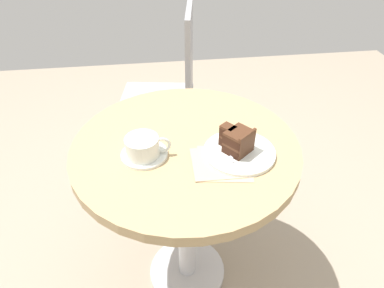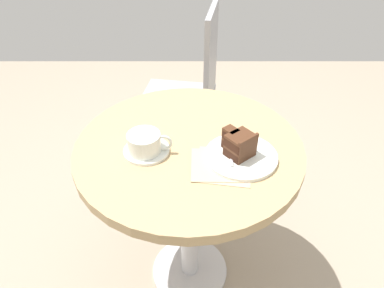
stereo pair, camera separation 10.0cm
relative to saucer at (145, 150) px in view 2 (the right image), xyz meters
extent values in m
cube|color=gray|center=(0.13, 0.04, -0.72)|extent=(4.40, 4.40, 0.01)
cylinder|color=tan|center=(0.13, 0.04, -0.02)|extent=(0.72, 0.72, 0.03)
cylinder|color=silver|center=(0.13, 0.04, -0.37)|extent=(0.07, 0.07, 0.66)
cylinder|color=silver|center=(0.13, 0.04, -0.71)|extent=(0.32, 0.32, 0.02)
cylinder|color=silver|center=(0.00, 0.00, 0.00)|extent=(0.14, 0.14, 0.01)
cylinder|color=silver|center=(0.00, -0.01, 0.03)|extent=(0.10, 0.10, 0.06)
cylinder|color=beige|center=(0.00, -0.01, 0.06)|extent=(0.09, 0.09, 0.00)
torus|color=silver|center=(0.05, -0.01, 0.03)|extent=(0.05, 0.01, 0.05)
cube|color=silver|center=(-0.03, 0.04, 0.01)|extent=(0.07, 0.06, 0.00)
ellipsoid|color=silver|center=(0.01, 0.07, 0.01)|extent=(0.02, 0.02, 0.00)
cylinder|color=silver|center=(0.28, -0.03, 0.00)|extent=(0.22, 0.22, 0.01)
cube|color=#381E14|center=(0.28, -0.03, 0.02)|extent=(0.10, 0.10, 0.03)
cube|color=#381E14|center=(0.25, 0.00, 0.02)|extent=(0.05, 0.05, 0.03)
cube|color=#4C2B19|center=(0.28, -0.03, 0.04)|extent=(0.10, 0.10, 0.01)
cube|color=#4C2B19|center=(0.25, 0.00, 0.04)|extent=(0.05, 0.05, 0.01)
cube|color=#381E14|center=(0.28, -0.03, 0.06)|extent=(0.10, 0.10, 0.03)
cube|color=#381E14|center=(0.25, 0.00, 0.06)|extent=(0.05, 0.05, 0.03)
cube|color=#4C2B19|center=(0.28, -0.03, 0.07)|extent=(0.10, 0.10, 0.01)
cube|color=#4C2B19|center=(0.25, 0.00, 0.07)|extent=(0.05, 0.05, 0.01)
cube|color=#4C2B19|center=(0.30, -0.05, 0.05)|extent=(0.06, 0.05, 0.08)
cube|color=silver|center=(0.25, -0.03, 0.01)|extent=(0.01, 0.11, 0.00)
cube|color=silver|center=(0.26, 0.04, 0.01)|extent=(0.02, 0.04, 0.00)
cube|color=tan|center=(0.23, -0.07, 0.00)|extent=(0.18, 0.18, 0.00)
cube|color=tan|center=(0.21, -0.06, 0.00)|extent=(0.15, 0.15, 0.00)
cylinder|color=#9E9EA3|center=(-0.08, 0.97, -0.50)|extent=(0.02, 0.02, 0.43)
cylinder|color=#9E9EA3|center=(-0.13, 0.65, -0.50)|extent=(0.02, 0.02, 0.43)
cylinder|color=#9E9EA3|center=(0.24, 0.92, -0.50)|extent=(0.02, 0.02, 0.43)
cylinder|color=#9E9EA3|center=(0.19, 0.60, -0.50)|extent=(0.02, 0.02, 0.43)
cube|color=#9E9EA3|center=(0.06, 0.78, -0.28)|extent=(0.44, 0.44, 0.02)
cube|color=#9E9EA3|center=(0.23, 0.75, -0.03)|extent=(0.08, 0.36, 0.47)
camera|label=1|loc=(0.04, -0.80, 0.65)|focal=32.00mm
camera|label=2|loc=(0.14, -0.81, 0.65)|focal=32.00mm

